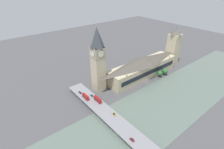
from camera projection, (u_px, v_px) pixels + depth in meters
name	position (u px, v px, depth m)	size (l,w,h in m)	color
ground_plane	(147.00, 82.00, 219.07)	(600.00, 600.00, 0.00)	#4C4C4F
river_water	(174.00, 97.00, 191.92)	(67.75, 360.00, 0.30)	slate
parliament_hall	(143.00, 67.00, 227.42)	(24.79, 104.89, 26.02)	#C1B28E
clock_tower	(98.00, 59.00, 188.30)	(13.52, 13.52, 72.68)	#C1B28E
victoria_tower	(173.00, 47.00, 256.11)	(15.00, 15.00, 55.44)	#C1B28E
road_bridge	(122.00, 128.00, 148.19)	(167.51, 15.86, 4.77)	slate
double_decker_bus_lead	(86.00, 97.00, 180.66)	(10.02, 2.47, 4.89)	red
double_decker_bus_mid	(98.00, 99.00, 176.52)	(10.51, 2.63, 4.93)	red
car_northbound_mid	(92.00, 96.00, 185.43)	(4.29, 1.83, 1.43)	#2D5638
car_northbound_tail	(114.00, 114.00, 160.41)	(4.33, 1.78, 1.45)	gold
car_southbound_mid	(132.00, 140.00, 135.38)	(4.22, 1.93, 1.31)	maroon
car_southbound_tail	(80.00, 92.00, 190.51)	(4.67, 1.79, 1.29)	black
tree_embankment_near	(160.00, 73.00, 228.24)	(6.55, 6.55, 8.73)	brown
tree_embankment_mid	(165.00, 71.00, 231.92)	(7.50, 7.50, 10.05)	brown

